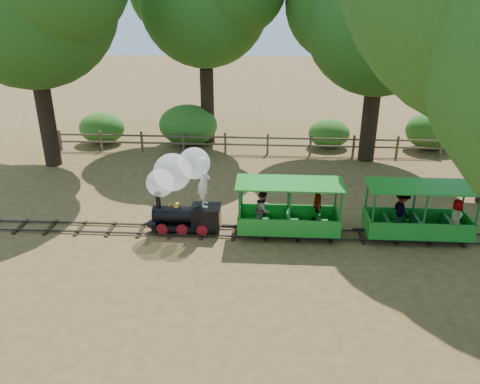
# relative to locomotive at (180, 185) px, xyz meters

# --- Properties ---
(ground) EXTENTS (90.00, 90.00, 0.00)m
(ground) POSITION_rel_locomotive_xyz_m (1.66, -0.07, -1.61)
(ground) COLOR olive
(ground) RESTS_ON ground
(track) EXTENTS (22.00, 1.00, 0.10)m
(track) POSITION_rel_locomotive_xyz_m (1.66, -0.07, -1.54)
(track) COLOR #3F3D3A
(track) RESTS_ON ground
(locomotive) EXTENTS (2.47, 1.16, 2.84)m
(locomotive) POSITION_rel_locomotive_xyz_m (0.00, 0.00, 0.00)
(locomotive) COLOR black
(locomotive) RESTS_ON ground
(carriage_front) EXTENTS (3.26, 1.37, 1.70)m
(carriage_front) POSITION_rel_locomotive_xyz_m (3.33, -0.05, -0.85)
(carriage_front) COLOR #1E8C24
(carriage_front) RESTS_ON track
(carriage_rear) EXTENTS (3.26, 1.33, 1.70)m
(carriage_rear) POSITION_rel_locomotive_xyz_m (7.32, -0.08, -0.84)
(carriage_rear) COLOR #1E8C24
(carriage_rear) RESTS_ON track
(oak_ne) EXTENTS (7.80, 6.86, 9.18)m
(oak_ne) POSITION_rel_locomotive_xyz_m (7.13, 7.51, 4.77)
(oak_ne) COLOR #2D2116
(oak_ne) RESTS_ON ground
(fence) EXTENTS (18.10, 0.10, 1.00)m
(fence) POSITION_rel_locomotive_xyz_m (1.66, 7.93, -1.03)
(fence) COLOR brown
(fence) RESTS_ON ground
(shrub_west) EXTENTS (2.28, 1.75, 1.58)m
(shrub_west) POSITION_rel_locomotive_xyz_m (-5.69, 9.23, -0.82)
(shrub_west) COLOR #2D6B1E
(shrub_west) RESTS_ON ground
(shrub_mid_w) EXTENTS (2.91, 2.24, 2.02)m
(shrub_mid_w) POSITION_rel_locomotive_xyz_m (-1.30, 9.23, -0.60)
(shrub_mid_w) COLOR #2D6B1E
(shrub_mid_w) RESTS_ON ground
(shrub_mid_e) EXTENTS (2.02, 1.56, 1.40)m
(shrub_mid_e) POSITION_rel_locomotive_xyz_m (5.67, 9.23, -0.91)
(shrub_mid_e) COLOR #2D6B1E
(shrub_mid_e) RESTS_ON ground
(shrub_east) EXTENTS (2.68, 2.06, 1.85)m
(shrub_east) POSITION_rel_locomotive_xyz_m (10.66, 9.23, -0.68)
(shrub_east) COLOR #2D6B1E
(shrub_east) RESTS_ON ground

